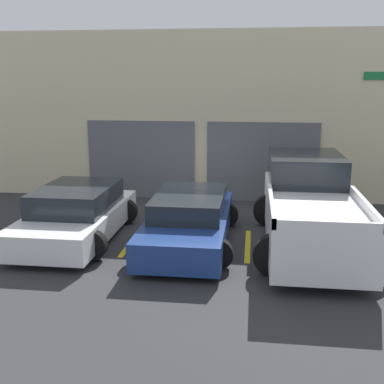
{
  "coord_description": "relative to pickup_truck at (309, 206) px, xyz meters",
  "views": [
    {
      "loc": [
        1.4,
        -11.7,
        3.7
      ],
      "look_at": [
        0.0,
        -0.76,
        1.1
      ],
      "focal_mm": 45.0,
      "sensor_mm": 36.0,
      "label": 1
    }
  ],
  "objects": [
    {
      "name": "sedan_white",
      "position": [
        -5.38,
        -0.26,
        -0.31
      ],
      "size": [
        2.28,
        4.24,
        1.24
      ],
      "color": "white",
      "rests_on": "ground"
    },
    {
      "name": "parking_stripe_centre",
      "position": [
        -1.35,
        -0.29,
        -0.89
      ],
      "size": [
        0.12,
        2.2,
        0.01
      ],
      "primitive_type": "cube",
      "color": "gold",
      "rests_on": "ground"
    },
    {
      "name": "parking_stripe_far_left",
      "position": [
        -6.73,
        -0.29,
        -0.89
      ],
      "size": [
        0.12,
        2.2,
        0.01
      ],
      "primitive_type": "cube",
      "color": "gold",
      "rests_on": "ground"
    },
    {
      "name": "pickup_truck",
      "position": [
        0.0,
        0.0,
        0.0
      ],
      "size": [
        2.48,
        5.27,
        1.91
      ],
      "color": "white",
      "rests_on": "ground"
    },
    {
      "name": "sedan_side",
      "position": [
        -2.69,
        -0.26,
        -0.34
      ],
      "size": [
        2.15,
        4.56,
        1.16
      ],
      "color": "navy",
      "rests_on": "ground"
    },
    {
      "name": "shophouse_building",
      "position": [
        -2.7,
        4.26,
        1.65
      ],
      "size": [
        17.97,
        0.68,
        5.14
      ],
      "color": "beige",
      "rests_on": "ground"
    },
    {
      "name": "parking_stripe_right",
      "position": [
        1.35,
        -0.29,
        -0.89
      ],
      "size": [
        0.12,
        2.2,
        0.01
      ],
      "primitive_type": "cube",
      "color": "gold",
      "rests_on": "ground"
    },
    {
      "name": "ground_plane",
      "position": [
        -2.69,
        0.96,
        -0.89
      ],
      "size": [
        28.0,
        28.0,
        0.0
      ],
      "primitive_type": "plane",
      "color": "#2D2D30"
    },
    {
      "name": "parking_stripe_left",
      "position": [
        -4.04,
        -0.29,
        -0.89
      ],
      "size": [
        0.12,
        2.2,
        0.01
      ],
      "primitive_type": "cube",
      "color": "gold",
      "rests_on": "ground"
    }
  ]
}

